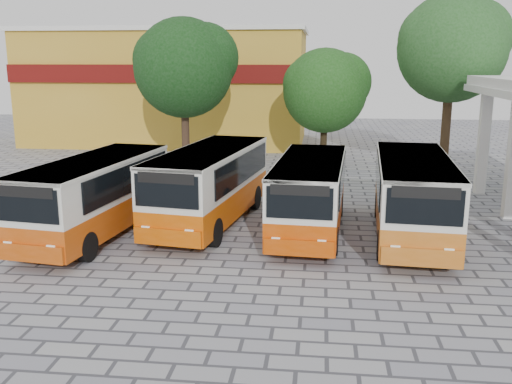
# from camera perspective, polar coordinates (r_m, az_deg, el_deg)

# --- Properties ---
(ground) EXTENTS (90.00, 90.00, 0.00)m
(ground) POSITION_cam_1_polar(r_m,az_deg,el_deg) (17.75, 4.93, -7.15)
(ground) COLOR gray
(ground) RESTS_ON ground
(shophouse_block) EXTENTS (20.40, 10.40, 8.30)m
(shophouse_block) POSITION_cam_1_polar(r_m,az_deg,el_deg) (44.18, -8.55, 10.43)
(shophouse_block) COLOR #B48923
(shophouse_block) RESTS_ON ground
(bus_far_left) EXTENTS (3.30, 7.90, 2.76)m
(bus_far_left) POSITION_cam_1_polar(r_m,az_deg,el_deg) (20.73, -15.78, -0.03)
(bus_far_left) COLOR #AE3E06
(bus_far_left) RESTS_ON ground
(bus_centre_left) EXTENTS (3.58, 8.24, 2.86)m
(bus_centre_left) POSITION_cam_1_polar(r_m,az_deg,el_deg) (21.52, -4.64, 1.08)
(bus_centre_left) COLOR #BE4800
(bus_centre_left) RESTS_ON ground
(bus_centre_right) EXTENTS (2.73, 7.54, 2.67)m
(bus_centre_right) POSITION_cam_1_polar(r_m,az_deg,el_deg) (20.52, 5.43, 0.14)
(bus_centre_right) COLOR #B33A00
(bus_centre_right) RESTS_ON ground
(bus_far_right) EXTENTS (2.97, 8.04, 2.84)m
(bus_far_right) POSITION_cam_1_polar(r_m,az_deg,el_deg) (20.42, 15.42, -0.06)
(bus_far_right) COLOR #B65D14
(bus_far_right) RESTS_ON ground
(tree_left) EXTENTS (5.81, 5.54, 8.44)m
(tree_left) POSITION_cam_1_polar(r_m,az_deg,el_deg) (32.65, -7.12, 12.53)
(tree_left) COLOR #422D1F
(tree_left) RESTS_ON ground
(tree_middle) EXTENTS (5.02, 4.78, 6.79)m
(tree_middle) POSITION_cam_1_polar(r_m,az_deg,el_deg) (33.12, 7.02, 10.30)
(tree_middle) COLOR black
(tree_middle) RESTS_ON ground
(tree_right) EXTENTS (5.90, 5.62, 9.51)m
(tree_right) POSITION_cam_1_polar(r_m,az_deg,el_deg) (32.15, 19.13, 13.75)
(tree_right) COLOR #4A3520
(tree_right) RESTS_ON ground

